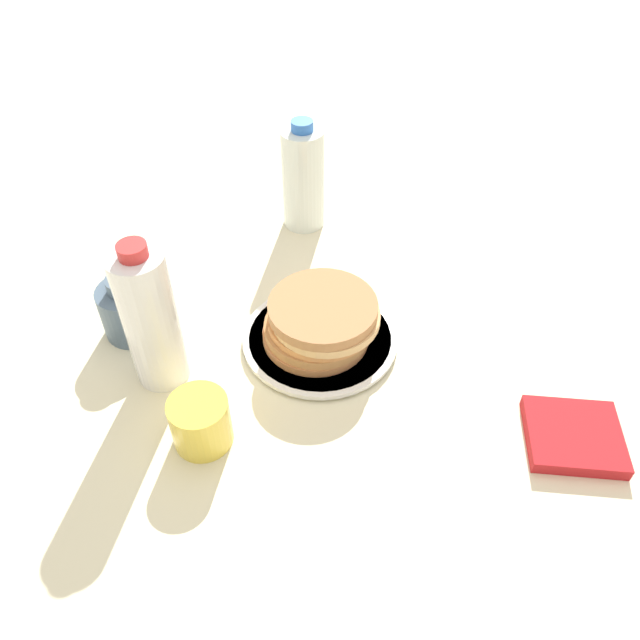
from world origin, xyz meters
TOP-DOWN VIEW (x-y plane):
  - ground_plane at (0.00, 0.00)m, footprint 4.00×4.00m
  - plate at (0.02, 0.01)m, footprint 0.24×0.24m
  - pancake_stack at (0.02, 0.01)m, footprint 0.18×0.17m
  - juice_glass at (-0.18, -0.13)m, footprint 0.08×0.08m
  - cream_jug at (-0.26, 0.10)m, footprint 0.09×0.09m
  - water_bottle_near at (-0.22, -0.00)m, footprint 0.08×0.08m
  - water_bottle_mid at (0.06, 0.33)m, footprint 0.08×0.08m
  - napkin at (0.30, -0.24)m, footprint 0.15×0.15m

SIDE VIEW (x-z plane):
  - ground_plane at x=0.00m, z-range 0.00..0.00m
  - plate at x=0.02m, z-range 0.00..0.01m
  - napkin at x=0.30m, z-range 0.00..0.02m
  - juice_glass at x=-0.18m, z-range 0.00..0.07m
  - cream_jug at x=-0.26m, z-range -0.01..0.10m
  - pancake_stack at x=0.02m, z-range 0.01..0.08m
  - water_bottle_mid at x=0.06m, z-range -0.01..0.20m
  - water_bottle_near at x=-0.22m, z-range -0.01..0.23m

